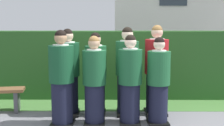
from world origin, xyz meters
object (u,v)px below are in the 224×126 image
(student_front_row_1, at_px, (94,83))
(student_rear_row_1, at_px, (96,76))
(student_front_row_2, at_px, (130,82))
(student_rear_row_2, at_px, (127,73))
(student_front_row_0, at_px, (62,80))
(student_rear_row_0, at_px, (68,74))
(student_in_red_blazer, at_px, (156,72))
(student_front_row_3, at_px, (158,83))

(student_front_row_1, relative_size, student_rear_row_1, 0.98)
(student_front_row_2, relative_size, student_rear_row_1, 0.99)
(student_rear_row_1, xyz_separation_m, student_rear_row_2, (0.60, 0.00, 0.05))
(student_front_row_0, height_order, student_front_row_2, student_front_row_0)
(student_rear_row_0, height_order, student_rear_row_1, student_rear_row_0)
(student_rear_row_1, relative_size, student_in_red_blazer, 0.92)
(student_front_row_3, bearing_deg, student_rear_row_1, 154.55)
(student_rear_row_2, relative_size, student_in_red_blazer, 0.98)
(student_front_row_2, distance_m, student_rear_row_2, 0.57)
(student_front_row_2, bearing_deg, student_front_row_1, -178.21)
(student_front_row_3, bearing_deg, student_rear_row_2, 134.31)
(student_front_row_2, bearing_deg, student_front_row_0, -177.44)
(student_front_row_2, relative_size, student_rear_row_0, 0.95)
(student_front_row_3, bearing_deg, student_front_row_0, -177.20)
(student_rear_row_0, bearing_deg, student_rear_row_1, 1.86)
(student_front_row_0, height_order, student_rear_row_1, student_front_row_0)
(student_front_row_0, bearing_deg, student_in_red_blazer, 21.73)
(student_front_row_2, height_order, student_rear_row_0, student_rear_row_0)
(student_front_row_1, height_order, student_rear_row_1, student_rear_row_1)
(student_front_row_2, height_order, student_front_row_3, student_front_row_2)
(student_in_red_blazer, bearing_deg, student_front_row_1, -150.67)
(student_front_row_0, distance_m, student_rear_row_0, 0.60)
(student_rear_row_0, distance_m, student_rear_row_1, 0.53)
(student_front_row_2, distance_m, student_front_row_3, 0.50)
(student_front_row_3, relative_size, student_rear_row_2, 0.90)
(student_front_row_1, height_order, student_front_row_2, student_front_row_2)
(student_rear_row_1, distance_m, student_in_red_blazer, 1.18)
(student_rear_row_0, bearing_deg, student_rear_row_2, 0.90)
(student_front_row_0, relative_size, student_rear_row_2, 0.98)
(student_front_row_1, xyz_separation_m, student_rear_row_2, (0.59, 0.59, 0.07))
(student_front_row_0, distance_m, student_front_row_3, 1.68)
(student_rear_row_0, relative_size, student_rear_row_1, 1.04)
(student_rear_row_0, distance_m, student_in_red_blazer, 1.70)
(student_front_row_3, height_order, student_rear_row_0, student_rear_row_0)
(student_rear_row_0, relative_size, student_in_red_blazer, 0.96)
(student_rear_row_0, bearing_deg, student_front_row_0, -92.27)
(student_front_row_3, bearing_deg, student_in_red_blazer, 85.83)
(student_front_row_2, xyz_separation_m, student_rear_row_1, (-0.63, 0.57, 0.01))
(student_front_row_0, xyz_separation_m, student_in_red_blazer, (1.72, 0.69, 0.04))
(student_front_row_0, xyz_separation_m, student_rear_row_0, (0.02, 0.60, 0.00))
(student_front_row_1, bearing_deg, student_front_row_0, -176.59)
(student_rear_row_1, height_order, student_in_red_blazer, student_in_red_blazer)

